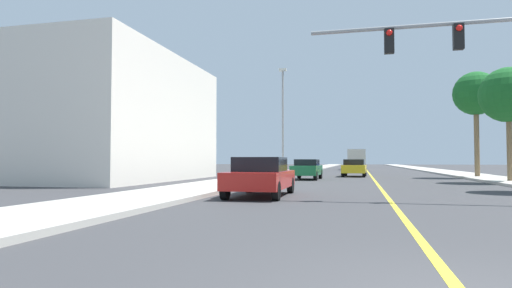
{
  "coord_description": "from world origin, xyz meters",
  "views": [
    {
      "loc": [
        -0.98,
        -4.07,
        1.33
      ],
      "look_at": [
        -6.73,
        19.51,
        2.27
      ],
      "focal_mm": 29.71,
      "sensor_mm": 36.0,
      "label": 1
    }
  ],
  "objects_px": {
    "palm_mid": "(508,95)",
    "palm_far": "(476,94)",
    "car_blue": "(357,165)",
    "car_yellow": "(354,168)",
    "street_lamp": "(283,116)",
    "delivery_truck": "(357,159)",
    "car_red": "(261,176)",
    "car_green": "(307,169)"
  },
  "relations": [
    {
      "from": "palm_mid",
      "to": "delivery_truck",
      "type": "bearing_deg",
      "value": 104.05
    },
    {
      "from": "palm_mid",
      "to": "delivery_truck",
      "type": "relative_size",
      "value": 0.82
    },
    {
      "from": "palm_mid",
      "to": "palm_far",
      "type": "bearing_deg",
      "value": 89.62
    },
    {
      "from": "car_yellow",
      "to": "car_green",
      "type": "xyz_separation_m",
      "value": [
        -3.14,
        -6.23,
        0.0
      ]
    },
    {
      "from": "palm_far",
      "to": "car_green",
      "type": "distance_m",
      "value": 14.23
    },
    {
      "from": "car_yellow",
      "to": "car_green",
      "type": "bearing_deg",
      "value": -114.4
    },
    {
      "from": "street_lamp",
      "to": "palm_mid",
      "type": "distance_m",
      "value": 15.23
    },
    {
      "from": "street_lamp",
      "to": "palm_mid",
      "type": "relative_size",
      "value": 1.27
    },
    {
      "from": "car_green",
      "to": "car_red",
      "type": "bearing_deg",
      "value": 91.45
    },
    {
      "from": "street_lamp",
      "to": "car_yellow",
      "type": "xyz_separation_m",
      "value": [
        5.4,
        3.04,
        -4.05
      ]
    },
    {
      "from": "palm_mid",
      "to": "delivery_truck",
      "type": "xyz_separation_m",
      "value": [
        -8.84,
        35.32,
        -3.57
      ]
    },
    {
      "from": "palm_far",
      "to": "car_yellow",
      "type": "distance_m",
      "value": 10.58
    },
    {
      "from": "street_lamp",
      "to": "car_yellow",
      "type": "height_order",
      "value": "street_lamp"
    },
    {
      "from": "car_green",
      "to": "car_red",
      "type": "distance_m",
      "value": 14.11
    },
    {
      "from": "palm_far",
      "to": "car_blue",
      "type": "xyz_separation_m",
      "value": [
        -8.78,
        17.45,
        -5.54
      ]
    },
    {
      "from": "car_blue",
      "to": "car_yellow",
      "type": "bearing_deg",
      "value": -91.91
    },
    {
      "from": "street_lamp",
      "to": "palm_far",
      "type": "xyz_separation_m",
      "value": [
        14.33,
        1.9,
        1.49
      ]
    },
    {
      "from": "car_yellow",
      "to": "car_red",
      "type": "relative_size",
      "value": 0.98
    },
    {
      "from": "street_lamp",
      "to": "delivery_truck",
      "type": "xyz_separation_m",
      "value": [
        5.44,
        30.05,
        -3.23
      ]
    },
    {
      "from": "palm_far",
      "to": "delivery_truck",
      "type": "bearing_deg",
      "value": 107.52
    },
    {
      "from": "palm_mid",
      "to": "car_blue",
      "type": "relative_size",
      "value": 1.69
    },
    {
      "from": "palm_mid",
      "to": "car_red",
      "type": "relative_size",
      "value": 1.47
    },
    {
      "from": "delivery_truck",
      "to": "street_lamp",
      "type": "bearing_deg",
      "value": -100.18
    },
    {
      "from": "palm_mid",
      "to": "car_red",
      "type": "distance_m",
      "value": 17.58
    },
    {
      "from": "palm_mid",
      "to": "car_green",
      "type": "relative_size",
      "value": 1.68
    },
    {
      "from": "palm_mid",
      "to": "car_red",
      "type": "height_order",
      "value": "palm_mid"
    },
    {
      "from": "palm_far",
      "to": "delivery_truck",
      "type": "distance_m",
      "value": 29.9
    },
    {
      "from": "palm_far",
      "to": "car_yellow",
      "type": "xyz_separation_m",
      "value": [
        -8.94,
        1.14,
        -5.54
      ]
    },
    {
      "from": "delivery_truck",
      "to": "car_blue",
      "type": "bearing_deg",
      "value": -89.33
    },
    {
      "from": "car_red",
      "to": "delivery_truck",
      "type": "height_order",
      "value": "delivery_truck"
    },
    {
      "from": "street_lamp",
      "to": "car_yellow",
      "type": "bearing_deg",
      "value": 29.41
    },
    {
      "from": "palm_mid",
      "to": "palm_far",
      "type": "relative_size",
      "value": 0.85
    },
    {
      "from": "car_yellow",
      "to": "street_lamp",
      "type": "bearing_deg",
      "value": -148.21
    },
    {
      "from": "palm_mid",
      "to": "car_yellow",
      "type": "bearing_deg",
      "value": 136.91
    },
    {
      "from": "palm_far",
      "to": "car_red",
      "type": "bearing_deg",
      "value": -122.22
    },
    {
      "from": "palm_mid",
      "to": "car_yellow",
      "type": "distance_m",
      "value": 12.94
    },
    {
      "from": "car_blue",
      "to": "delivery_truck",
      "type": "relative_size",
      "value": 0.48
    },
    {
      "from": "street_lamp",
      "to": "car_green",
      "type": "height_order",
      "value": "street_lamp"
    },
    {
      "from": "car_yellow",
      "to": "car_red",
      "type": "xyz_separation_m",
      "value": [
        -3.16,
        -20.34,
        0.01
      ]
    },
    {
      "from": "car_blue",
      "to": "car_red",
      "type": "height_order",
      "value": "car_red"
    },
    {
      "from": "street_lamp",
      "to": "delivery_truck",
      "type": "relative_size",
      "value": 1.04
    },
    {
      "from": "delivery_truck",
      "to": "palm_mid",
      "type": "bearing_deg",
      "value": -75.86
    }
  ]
}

